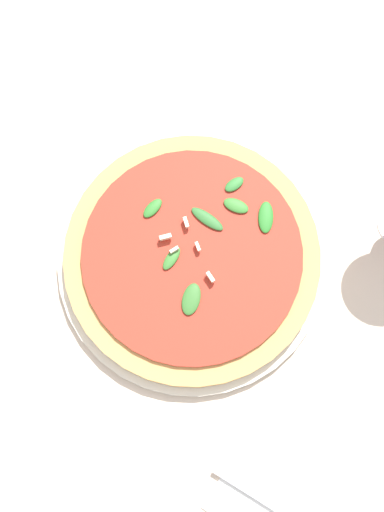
# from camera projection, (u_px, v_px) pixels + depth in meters

# --- Properties ---
(ground_plane) EXTENTS (6.00, 6.00, 0.00)m
(ground_plane) POSITION_uv_depth(u_px,v_px,m) (208.00, 264.00, 0.87)
(ground_plane) COLOR beige
(pizza_arugula_main) EXTENTS (0.33, 0.33, 0.05)m
(pizza_arugula_main) POSITION_uv_depth(u_px,v_px,m) (192.00, 258.00, 0.86)
(pizza_arugula_main) COLOR silver
(pizza_arugula_main) RESTS_ON ground_plane
(napkin) EXTENTS (0.16, 0.12, 0.01)m
(napkin) POSITION_uv_depth(u_px,v_px,m) (281.00, 509.00, 0.80)
(napkin) COLOR white
(napkin) RESTS_ON ground_plane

